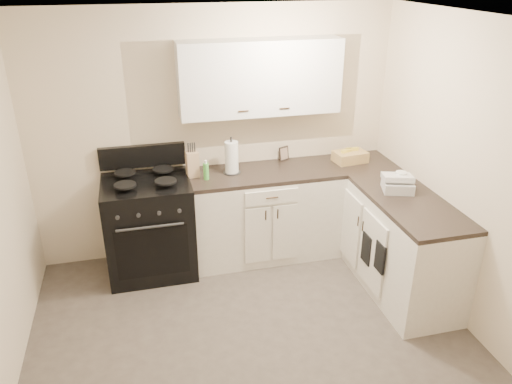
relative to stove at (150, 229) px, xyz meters
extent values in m
plane|color=#473F38|center=(0.73, -1.48, -0.46)|extent=(3.60, 3.60, 0.00)
plane|color=white|center=(0.73, -1.48, 2.04)|extent=(3.60, 3.60, 0.00)
plane|color=beige|center=(0.73, 0.32, 0.79)|extent=(3.60, 0.00, 3.60)
plane|color=beige|center=(2.53, -1.48, 0.79)|extent=(0.00, 3.60, 3.60)
cube|color=white|center=(1.15, 0.02, -0.01)|extent=(1.55, 0.60, 0.90)
cube|color=white|center=(2.23, -0.63, -0.01)|extent=(0.60, 1.90, 0.90)
cube|color=black|center=(1.15, 0.02, 0.46)|extent=(1.55, 0.60, 0.04)
cube|color=black|center=(2.23, -0.63, 0.46)|extent=(0.60, 1.90, 0.04)
cube|color=silver|center=(1.15, 0.18, 1.38)|extent=(1.55, 0.30, 0.70)
cube|color=black|center=(0.00, 0.00, 0.00)|extent=(0.83, 0.71, 1.00)
cube|color=tan|center=(0.46, 0.07, 0.61)|extent=(0.12, 0.11, 0.25)
cylinder|color=white|center=(0.84, 0.07, 0.64)|extent=(0.13, 0.13, 0.32)
cylinder|color=#52B545|center=(0.57, -0.03, 0.56)|extent=(0.07, 0.07, 0.16)
cube|color=black|center=(1.44, 0.28, 0.55)|extent=(0.12, 0.08, 0.14)
cube|color=tan|center=(2.09, 0.07, 0.53)|extent=(0.35, 0.25, 0.11)
cube|color=silver|center=(2.22, -0.71, 0.53)|extent=(0.32, 0.31, 0.10)
cylinder|color=silver|center=(2.26, -0.67, 0.56)|extent=(0.12, 0.12, 0.16)
cube|color=black|center=(1.91, -1.09, 0.04)|extent=(0.02, 0.16, 0.27)
cube|color=black|center=(1.91, -0.84, -0.02)|extent=(0.02, 0.17, 0.29)
camera|label=1|loc=(-0.03, -4.40, 2.37)|focal=35.00mm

